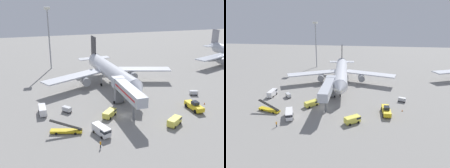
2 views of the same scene
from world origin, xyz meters
The scene contains 14 objects.
ground_plane centered at (0.00, 0.00, 0.00)m, with size 300.00×300.00×0.00m, color gray.
airplane_at_gate centered at (3.23, 24.51, 5.49)m, with size 47.87×47.23×15.03m.
jet_bridge centered at (1.67, 2.38, 6.12)m, with size 3.91×18.98×8.05m.
pushback_tug centered at (20.40, -2.12, 1.24)m, with size 2.72×6.84×2.70m.
belt_loader_truck centered at (-15.84, -5.40, 0.78)m, with size 7.62×3.54×3.45m.
service_van_rear_right centered at (10.65, -8.79, 1.13)m, with size 4.80×4.23×1.97m.
service_van_far_center centered at (-20.77, 7.12, 1.24)m, with size 2.24×5.36×2.17m.
service_van_mid_center centered at (-8.02, -8.50, 1.29)m, with size 3.74×5.69×2.26m.
service_van_near_center centered at (-3.63, 0.34, 1.05)m, with size 4.59×4.75×1.81m.
baggage_cart_rear_left centered at (-14.26, 6.37, 0.87)m, with size 2.68×2.80×1.59m.
baggage_cart_outer_left centered at (26.79, 8.16, 0.83)m, with size 2.73×1.96×1.50m.
ground_crew_worker_foreground centered at (-9.59, -13.75, 0.88)m, with size 0.39×0.39×1.67m.
safety_cone_alpha centered at (25.67, 0.53, 0.31)m, with size 0.40×0.40×0.62m.
apron_light_mast centered at (-15.29, 54.07, 17.99)m, with size 2.40×2.40×25.98m.
Camera 2 is at (13.20, -56.76, 27.92)m, focal length 31.01 mm.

